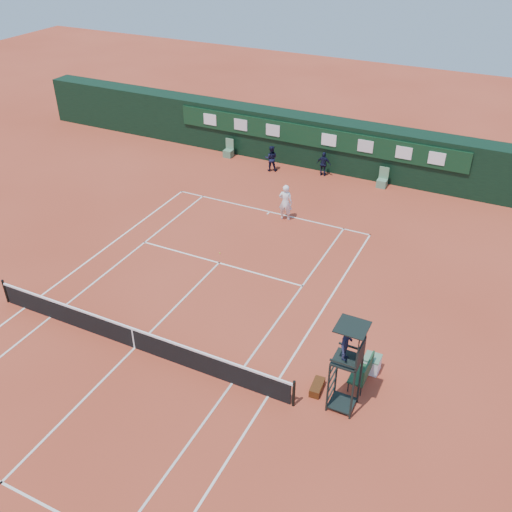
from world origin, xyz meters
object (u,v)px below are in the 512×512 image
Objects in this scene: tennis_net at (133,337)px; cooler at (372,364)px; umpire_chair at (348,350)px; player_bench at (364,371)px; player at (285,202)px.

tennis_net is 20.00× the size of cooler.
umpire_chair is 2.98m from cooler.
player_bench is at bearing 13.47° from tennis_net.
player is (1.05, 11.53, 0.46)m from tennis_net.
tennis_net is at bearing -161.75° from cooler.
player_bench is 11.93m from player.
umpire_chair is at bearing 113.64° from player.
player is at bearing 126.55° from player_bench.
player_bench is at bearing 76.29° from umpire_chair.
player reaches higher than player_bench.
umpire_chair reaches higher than tennis_net.
umpire_chair is 1.76× the size of player.
umpire_chair is at bearing 4.97° from tennis_net.
tennis_net is 6.64× the size of player.
tennis_net is 8.10m from umpire_chair.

